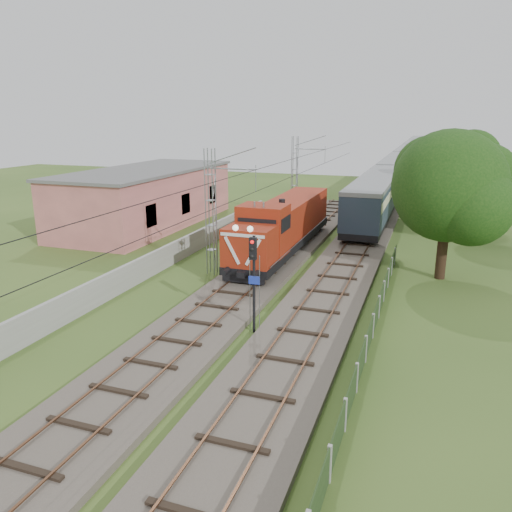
% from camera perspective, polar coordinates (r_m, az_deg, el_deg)
% --- Properties ---
extents(ground, '(140.00, 140.00, 0.00)m').
position_cam_1_polar(ground, '(21.47, -11.01, -12.01)').
color(ground, '#37541F').
rests_on(ground, ground).
extents(track_main, '(4.20, 70.00, 0.45)m').
position_cam_1_polar(track_main, '(27.09, -3.57, -5.31)').
color(track_main, '#6B6054').
rests_on(track_main, ground).
extents(track_side, '(4.20, 80.00, 0.45)m').
position_cam_1_polar(track_side, '(37.84, 11.23, 0.54)').
color(track_side, '#6B6054').
rests_on(track_side, ground).
extents(catenary, '(3.31, 70.00, 8.00)m').
position_cam_1_polar(catenary, '(31.60, -5.09, 5.00)').
color(catenary, gray).
rests_on(catenary, ground).
extents(boundary_wall, '(0.25, 40.00, 1.50)m').
position_cam_1_polar(boundary_wall, '(33.95, -10.42, -0.17)').
color(boundary_wall, '#9E9E99').
rests_on(boundary_wall, ground).
extents(station_building, '(8.40, 20.40, 5.22)m').
position_cam_1_polar(station_building, '(47.92, -12.32, 6.64)').
color(station_building, '#DC7A76').
rests_on(station_building, ground).
extents(fence, '(0.12, 32.00, 1.20)m').
position_cam_1_polar(fence, '(21.45, 12.39, -10.34)').
color(fence, black).
rests_on(fence, ground).
extents(locomotive, '(3.00, 17.11, 4.35)m').
position_cam_1_polar(locomotive, '(36.55, 3.16, 3.61)').
color(locomotive, black).
rests_on(locomotive, ground).
extents(coach_rake, '(3.21, 119.85, 3.71)m').
position_cam_1_polar(coach_rake, '(97.66, 16.79, 10.80)').
color(coach_rake, black).
rests_on(coach_rake, ground).
extents(signal_post, '(0.52, 0.40, 4.70)m').
position_cam_1_polar(signal_post, '(22.71, -0.30, -1.33)').
color(signal_post, black).
rests_on(signal_post, ground).
extents(tree_a, '(7.10, 6.77, 9.21)m').
position_cam_1_polar(tree_a, '(32.40, 21.32, 7.30)').
color(tree_a, '#372016').
rests_on(tree_a, ground).
extents(tree_b, '(6.12, 5.83, 7.94)m').
position_cam_1_polar(tree_b, '(43.49, 24.44, 7.80)').
color(tree_b, '#372016').
rests_on(tree_b, ground).
extents(tree_c, '(6.33, 6.03, 8.21)m').
position_cam_1_polar(tree_c, '(50.54, 21.87, 9.19)').
color(tree_c, '#372016').
rests_on(tree_c, ground).
extents(tree_d, '(6.57, 6.26, 8.52)m').
position_cam_1_polar(tree_d, '(60.53, 23.44, 10.11)').
color(tree_d, '#372016').
rests_on(tree_d, ground).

